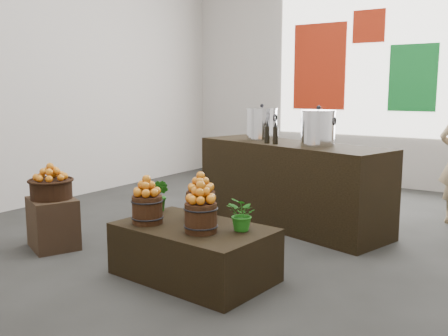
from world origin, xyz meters
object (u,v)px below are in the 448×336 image
Objects in this scene: crate at (53,223)px; stock_pot_left at (262,125)px; counter at (291,184)px; wicker_basket at (51,189)px; stock_pot_center at (318,129)px; display_table at (194,252)px.

stock_pot_left reaches higher than crate.
counter is at bearing -15.97° from stock_pot_left.
crate is 2.56m from counter.
stock_pot_center is at bearing 44.97° from wicker_basket.
display_table is 2.03m from stock_pot_center.
display_table is (1.61, 0.12, -0.36)m from wicker_basket.
counter is 6.47× the size of stock_pot_left.
display_table is 1.91m from counter.
counter reaches higher than crate.
stock_pot_left is at bearing 109.25° from display_table.
stock_pot_center is (0.35, -0.10, 0.65)m from counter.
stock_pot_left is at bearing 62.51° from wicker_basket.
stock_pot_center reaches higher than counter.
counter reaches higher than display_table.
display_table is at bearing -76.28° from stock_pot_left.
stock_pot_left is at bearing 164.03° from stock_pot_center.
crate reaches higher than display_table.
stock_pot_left is at bearing 62.51° from crate.
crate is 1.38× the size of stock_pot_center.
stock_pot_left is (1.12, 2.15, 0.54)m from wicker_basket.
wicker_basket reaches higher than display_table.
stock_pot_left and stock_pot_center have the same top height.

